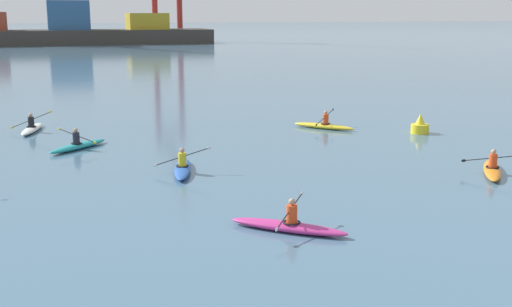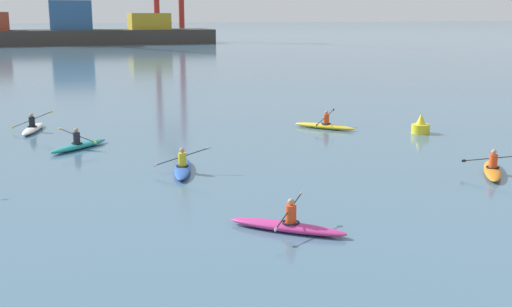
{
  "view_description": "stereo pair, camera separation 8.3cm",
  "coord_description": "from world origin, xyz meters",
  "px_view_note": "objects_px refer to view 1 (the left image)",
  "views": [
    {
      "loc": [
        -7.53,
        -4.96,
        5.89
      ],
      "look_at": [
        0.06,
        18.08,
        0.6
      ],
      "focal_mm": 45.3,
      "sensor_mm": 36.0,
      "label": 1
    },
    {
      "loc": [
        -7.45,
        -4.98,
        5.89
      ],
      "look_at": [
        0.06,
        18.08,
        0.6
      ],
      "focal_mm": 45.3,
      "sensor_mm": 36.0,
      "label": 2
    }
  ],
  "objects_px": {
    "kayak_orange": "(492,169)",
    "kayak_teal": "(78,145)",
    "kayak_blue": "(183,168)",
    "container_barge": "(69,32)",
    "channel_buoy": "(420,126)",
    "kayak_magenta": "(289,225)",
    "kayak_white": "(32,128)",
    "kayak_yellow": "(324,125)"
  },
  "relations": [
    {
      "from": "kayak_white",
      "to": "kayak_yellow",
      "type": "bearing_deg",
      "value": -15.01
    },
    {
      "from": "kayak_white",
      "to": "kayak_yellow",
      "type": "height_order",
      "value": "kayak_white"
    },
    {
      "from": "channel_buoy",
      "to": "kayak_blue",
      "type": "xyz_separation_m",
      "value": [
        -12.96,
        -4.25,
        -0.19
      ]
    },
    {
      "from": "container_barge",
      "to": "kayak_blue",
      "type": "distance_m",
      "value": 105.6
    },
    {
      "from": "kayak_magenta",
      "to": "container_barge",
      "type": "bearing_deg",
      "value": 90.51
    },
    {
      "from": "container_barge",
      "to": "kayak_magenta",
      "type": "bearing_deg",
      "value": -89.49
    },
    {
      "from": "kayak_orange",
      "to": "kayak_yellow",
      "type": "distance_m",
      "value": 10.99
    },
    {
      "from": "channel_buoy",
      "to": "kayak_orange",
      "type": "xyz_separation_m",
      "value": [
        -1.99,
        -8.1,
        -0.19
      ]
    },
    {
      "from": "kayak_yellow",
      "to": "kayak_orange",
      "type": "bearing_deg",
      "value": -79.33
    },
    {
      "from": "kayak_teal",
      "to": "kayak_yellow",
      "type": "distance_m",
      "value": 12.52
    },
    {
      "from": "channel_buoy",
      "to": "kayak_teal",
      "type": "bearing_deg",
      "value": 175.19
    },
    {
      "from": "kayak_orange",
      "to": "kayak_teal",
      "type": "xyz_separation_m",
      "value": [
        -14.49,
        9.49,
        -0.0
      ]
    },
    {
      "from": "channel_buoy",
      "to": "kayak_yellow",
      "type": "distance_m",
      "value": 4.85
    },
    {
      "from": "kayak_white",
      "to": "kayak_teal",
      "type": "relative_size",
      "value": 1.19
    },
    {
      "from": "kayak_orange",
      "to": "kayak_blue",
      "type": "height_order",
      "value": "kayak_blue"
    },
    {
      "from": "container_barge",
      "to": "kayak_magenta",
      "type": "xyz_separation_m",
      "value": [
        1.0,
        -113.15,
        -2.24
      ]
    },
    {
      "from": "container_barge",
      "to": "channel_buoy",
      "type": "xyz_separation_m",
      "value": [
        12.58,
        -101.33,
        -2.05
      ]
    },
    {
      "from": "kayak_orange",
      "to": "kayak_blue",
      "type": "relative_size",
      "value": 0.91
    },
    {
      "from": "kayak_yellow",
      "to": "kayak_blue",
      "type": "distance_m",
      "value": 11.32
    },
    {
      "from": "kayak_white",
      "to": "kayak_magenta",
      "type": "xyz_separation_m",
      "value": [
        6.87,
        -18.39,
        0.0
      ]
    },
    {
      "from": "kayak_orange",
      "to": "kayak_magenta",
      "type": "distance_m",
      "value": 10.29
    },
    {
      "from": "container_barge",
      "to": "kayak_orange",
      "type": "bearing_deg",
      "value": -84.47
    },
    {
      "from": "channel_buoy",
      "to": "kayak_magenta",
      "type": "bearing_deg",
      "value": -134.42
    },
    {
      "from": "container_barge",
      "to": "channel_buoy",
      "type": "relative_size",
      "value": 53.72
    },
    {
      "from": "container_barge",
      "to": "kayak_white",
      "type": "height_order",
      "value": "container_barge"
    },
    {
      "from": "kayak_white",
      "to": "kayak_magenta",
      "type": "relative_size",
      "value": 1.16
    },
    {
      "from": "container_barge",
      "to": "kayak_blue",
      "type": "height_order",
      "value": "container_barge"
    },
    {
      "from": "container_barge",
      "to": "kayak_teal",
      "type": "bearing_deg",
      "value": -92.23
    },
    {
      "from": "channel_buoy",
      "to": "kayak_white",
      "type": "xyz_separation_m",
      "value": [
        -18.45,
        6.57,
        -0.19
      ]
    },
    {
      "from": "kayak_white",
      "to": "kayak_blue",
      "type": "height_order",
      "value": "kayak_white"
    },
    {
      "from": "kayak_blue",
      "to": "kayak_magenta",
      "type": "relative_size",
      "value": 1.16
    },
    {
      "from": "container_barge",
      "to": "kayak_magenta",
      "type": "distance_m",
      "value": 113.17
    },
    {
      "from": "kayak_white",
      "to": "kayak_orange",
      "type": "distance_m",
      "value": 22.05
    },
    {
      "from": "container_barge",
      "to": "kayak_yellow",
      "type": "bearing_deg",
      "value": -85.04
    },
    {
      "from": "channel_buoy",
      "to": "kayak_white",
      "type": "height_order",
      "value": "kayak_white"
    },
    {
      "from": "kayak_teal",
      "to": "kayak_magenta",
      "type": "distance_m",
      "value": 14.08
    },
    {
      "from": "container_barge",
      "to": "kayak_blue",
      "type": "relative_size",
      "value": 15.6
    },
    {
      "from": "kayak_teal",
      "to": "kayak_blue",
      "type": "xyz_separation_m",
      "value": [
        3.51,
        -5.64,
        0.0
      ]
    },
    {
      "from": "kayak_yellow",
      "to": "kayak_magenta",
      "type": "bearing_deg",
      "value": -117.51
    },
    {
      "from": "container_barge",
      "to": "kayak_white",
      "type": "distance_m",
      "value": 94.97
    },
    {
      "from": "kayak_white",
      "to": "kayak_orange",
      "type": "height_order",
      "value": "kayak_white"
    },
    {
      "from": "kayak_blue",
      "to": "kayak_magenta",
      "type": "xyz_separation_m",
      "value": [
        1.38,
        -7.57,
        0.0
      ]
    }
  ]
}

